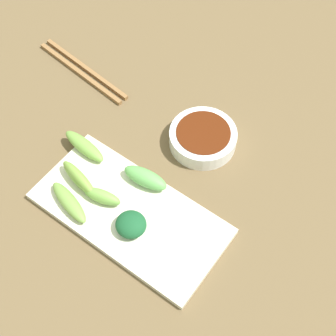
% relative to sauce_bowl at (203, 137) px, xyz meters
% --- Properties ---
extents(tabletop, '(2.10, 2.10, 0.02)m').
position_rel_sauce_bowl_xyz_m(tabletop, '(0.12, -0.03, -0.03)').
color(tabletop, brown).
rests_on(tabletop, ground).
extents(sauce_bowl, '(0.12, 0.12, 0.03)m').
position_rel_sauce_bowl_xyz_m(sauce_bowl, '(0.00, 0.00, 0.00)').
color(sauce_bowl, white).
rests_on(sauce_bowl, tabletop).
extents(serving_plate, '(0.16, 0.32, 0.01)m').
position_rel_sauce_bowl_xyz_m(serving_plate, '(0.19, -0.01, -0.01)').
color(serving_plate, silver).
rests_on(serving_plate, tabletop).
extents(broccoli_stalk_0, '(0.05, 0.10, 0.02)m').
position_rel_sauce_bowl_xyz_m(broccoli_stalk_0, '(0.24, -0.10, 0.00)').
color(broccoli_stalk_0, '#75A147').
rests_on(broccoli_stalk_0, serving_plate).
extents(broccoli_stalk_1, '(0.04, 0.08, 0.03)m').
position_rel_sauce_bowl_xyz_m(broccoli_stalk_1, '(0.13, -0.03, 0.01)').
color(broccoli_stalk_1, '#64B058').
rests_on(broccoli_stalk_1, serving_plate).
extents(broccoli_stalk_2, '(0.04, 0.09, 0.03)m').
position_rel_sauce_bowl_xyz_m(broccoli_stalk_2, '(0.20, -0.11, 0.01)').
color(broccoli_stalk_2, '#79A442').
rests_on(broccoli_stalk_2, serving_plate).
extents(broccoli_stalk_3, '(0.04, 0.07, 0.02)m').
position_rel_sauce_bowl_xyz_m(broccoli_stalk_3, '(0.20, -0.06, 0.01)').
color(broccoli_stalk_3, '#77AE4B').
rests_on(broccoli_stalk_3, serving_plate).
extents(broccoli_leafy_4, '(0.05, 0.05, 0.03)m').
position_rel_sauce_bowl_xyz_m(broccoli_leafy_4, '(0.21, 0.01, 0.01)').
color(broccoli_leafy_4, '#19542D').
rests_on(broccoli_leafy_4, serving_plate).
extents(broccoli_stalk_5, '(0.03, 0.09, 0.02)m').
position_rel_sauce_bowl_xyz_m(broccoli_stalk_5, '(0.14, -0.15, 0.01)').
color(broccoli_stalk_5, '#75A747').
rests_on(broccoli_stalk_5, serving_plate).
extents(chopsticks, '(0.05, 0.23, 0.01)m').
position_rel_sauce_bowl_xyz_m(chopsticks, '(-0.00, -0.29, -0.01)').
color(chopsticks, olive).
rests_on(chopsticks, tabletop).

